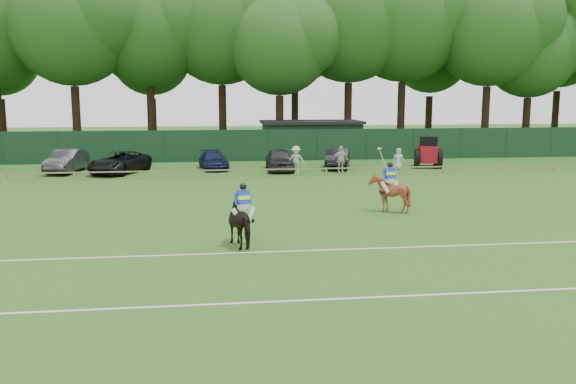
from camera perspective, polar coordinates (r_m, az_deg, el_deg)
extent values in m
plane|color=#1E4C14|center=(21.83, -0.29, -4.91)|extent=(160.00, 160.00, 0.00)
imported|color=black|center=(21.51, -4.19, -2.85)|extent=(1.50, 2.18, 1.68)
imported|color=maroon|center=(27.99, 9.46, -0.10)|extent=(1.68, 1.81, 1.71)
imported|color=#2A2A2C|center=(44.04, -20.00, 2.74)|extent=(2.29, 4.91, 1.56)
imported|color=black|center=(42.60, -15.48, 2.69)|extent=(4.22, 5.77, 1.46)
imported|color=#131A3D|center=(43.51, -6.99, 2.95)|extent=(2.30, 4.49, 1.25)
imported|color=#2A2A2D|center=(42.39, -0.79, 3.05)|extent=(1.98, 4.58, 1.54)
imported|color=black|center=(43.91, 4.67, 3.20)|extent=(2.69, 4.77, 1.49)
imported|color=beige|center=(41.03, 0.76, 3.05)|extent=(1.26, 0.83, 1.82)
imported|color=beige|center=(41.20, 4.94, 3.04)|extent=(1.10, 0.51, 1.83)
imported|color=beige|center=(43.53, 10.29, 3.06)|extent=(0.84, 0.64, 1.53)
cube|color=silver|center=(21.40, -4.21, -1.32)|extent=(0.42, 0.36, 0.18)
cube|color=blue|center=(21.34, -4.22, -0.47)|extent=(0.48, 0.42, 0.51)
cube|color=yellow|center=(21.35, -4.22, -0.52)|extent=(0.50, 0.41, 0.18)
sphere|color=black|center=(21.28, -4.23, 0.51)|extent=(0.25, 0.25, 0.25)
cylinder|color=silver|center=(21.51, -3.51, -2.07)|extent=(0.40, 0.43, 0.59)
cylinder|color=silver|center=(21.32, -4.80, -2.19)|extent=(0.46, 0.29, 0.59)
cube|color=silver|center=(27.90, 9.49, 1.10)|extent=(0.41, 0.33, 0.18)
cube|color=blue|center=(27.86, 9.51, 1.75)|extent=(0.46, 0.38, 0.51)
cube|color=yellow|center=(27.86, 9.51, 1.71)|extent=(0.48, 0.37, 0.18)
sphere|color=black|center=(27.82, 9.53, 2.51)|extent=(0.25, 0.25, 0.25)
cylinder|color=silver|center=(28.03, 9.99, 0.51)|extent=(0.41, 0.40, 0.59)
cylinder|color=silver|center=(27.78, 9.06, 0.45)|extent=(0.43, 0.31, 0.59)
cylinder|color=tan|center=(27.70, 8.95, 2.87)|extent=(0.39, 0.52, 1.17)
cube|color=silver|center=(16.14, 2.40, -10.06)|extent=(60.00, 0.10, 0.01)
cube|color=silver|center=(20.87, 0.05, -5.56)|extent=(60.00, 0.10, 0.01)
cube|color=#997F5B|center=(39.40, -3.54, 2.09)|extent=(62.00, 0.08, 0.08)
cube|color=#14351E|center=(48.25, -4.28, 4.35)|extent=(92.00, 0.04, 2.50)
cube|color=#14331E|center=(51.88, 2.19, 4.88)|extent=(8.00, 4.00, 2.80)
cube|color=black|center=(51.79, 2.20, 6.56)|extent=(8.40, 4.40, 0.24)
cube|color=maroon|center=(45.55, 12.92, 3.53)|extent=(1.74, 2.49, 1.23)
cube|color=black|center=(45.10, 13.01, 4.55)|extent=(1.40, 1.47, 0.85)
cylinder|color=black|center=(44.84, 11.98, 3.11)|extent=(0.62, 1.44, 1.42)
cylinder|color=black|center=(45.02, 14.01, 3.06)|extent=(0.62, 1.44, 1.42)
cylinder|color=black|center=(46.47, 11.90, 2.91)|extent=(0.46, 0.80, 0.75)
cylinder|color=black|center=(46.62, 13.64, 2.87)|extent=(0.46, 0.80, 0.75)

